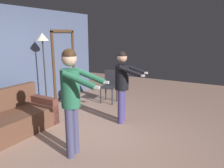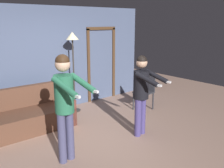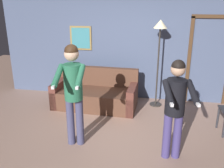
{
  "view_description": "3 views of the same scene",
  "coord_description": "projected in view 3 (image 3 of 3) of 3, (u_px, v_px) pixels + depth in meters",
  "views": [
    {
      "loc": [
        -3.22,
        -2.29,
        1.99
      ],
      "look_at": [
        0.38,
        -0.32,
        1.03
      ],
      "focal_mm": 35.0,
      "sensor_mm": 36.0,
      "label": 1
    },
    {
      "loc": [
        -2.45,
        -3.45,
        2.24
      ],
      "look_at": [
        0.21,
        -0.28,
        1.19
      ],
      "focal_mm": 40.0,
      "sensor_mm": 36.0,
      "label": 2
    },
    {
      "loc": [
        0.67,
        -3.78,
        2.46
      ],
      "look_at": [
        -0.02,
        -0.05,
        1.12
      ],
      "focal_mm": 40.0,
      "sensor_mm": 36.0,
      "label": 3
    }
  ],
  "objects": [
    {
      "name": "person_standing_right",
      "position": [
        175.0,
        102.0,
        3.71
      ],
      "size": [
        0.5,
        0.71,
        1.61
      ],
      "color": "#433A75",
      "rests_on": "ground_plane"
    },
    {
      "name": "ground_plane",
      "position": [
        113.0,
        142.0,
        4.44
      ],
      "size": [
        12.0,
        12.0,
        0.0
      ],
      "primitive_type": "plane",
      "color": "#A07C6B"
    },
    {
      "name": "person_standing_left",
      "position": [
        73.0,
        86.0,
        4.04
      ],
      "size": [
        0.5,
        0.75,
        1.76
      ],
      "color": "#444468",
      "rests_on": "ground_plane"
    },
    {
      "name": "back_wall_assembly",
      "position": [
        130.0,
        47.0,
        6.04
      ],
      "size": [
        6.4,
        0.1,
        2.6
      ],
      "color": "#4A5775",
      "rests_on": "ground_plane"
    },
    {
      "name": "couch",
      "position": [
        96.0,
        95.0,
        5.82
      ],
      "size": [
        1.93,
        0.91,
        0.87
      ],
      "color": "brown",
      "rests_on": "ground_plane"
    },
    {
      "name": "torchiere_lamp",
      "position": [
        160.0,
        37.0,
        5.43
      ],
      "size": [
        0.31,
        0.31,
        1.99
      ],
      "color": "#332D28",
      "rests_on": "ground_plane"
    }
  ]
}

